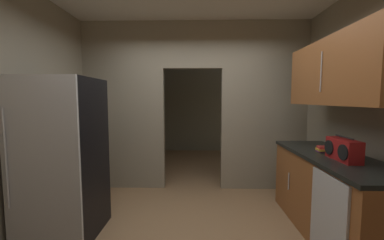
{
  "coord_description": "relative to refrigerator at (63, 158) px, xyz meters",
  "views": [
    {
      "loc": [
        0.05,
        -2.4,
        1.52
      ],
      "look_at": [
        -0.02,
        0.68,
        1.25
      ],
      "focal_mm": 22.15,
      "sensor_mm": 36.0,
      "label": 1
    }
  ],
  "objects": [
    {
      "name": "upper_cabinet_counterside",
      "position": [
        2.98,
        0.03,
        0.94
      ],
      "size": [
        0.36,
        1.64,
        0.7
      ],
      "color": "brown"
    },
    {
      "name": "dishwasher",
      "position": [
        2.66,
        -0.48,
        -0.45
      ],
      "size": [
        0.02,
        0.56,
        0.85
      ],
      "color": "#B7BABC",
      "rests_on": "ground"
    },
    {
      "name": "adjoining_room_shell",
      "position": [
        1.44,
        3.56,
        0.52
      ],
      "size": [
        3.74,
        3.07,
        2.8
      ],
      "color": "gray",
      "rests_on": "ground"
    },
    {
      "name": "lower_cabinet_run",
      "position": [
        2.98,
        0.03,
        -0.42
      ],
      "size": [
        0.66,
        1.82,
        0.91
      ],
      "color": "brown",
      "rests_on": "ground"
    },
    {
      "name": "book_stack",
      "position": [
        2.94,
        0.2,
        0.07
      ],
      "size": [
        0.13,
        0.15,
        0.07
      ],
      "color": "#8C3893",
      "rests_on": "lower_cabinet_run"
    },
    {
      "name": "refrigerator",
      "position": [
        0.0,
        0.0,
        0.0
      ],
      "size": [
        0.75,
        0.78,
        1.75
      ],
      "color": "black",
      "rests_on": "ground"
    },
    {
      "name": "boombox",
      "position": [
        2.94,
        -0.18,
        0.15
      ],
      "size": [
        0.16,
        0.4,
        0.24
      ],
      "color": "maroon",
      "rests_on": "lower_cabinet_run"
    },
    {
      "name": "kitchen_partition",
      "position": [
        1.45,
        1.47,
        0.61
      ],
      "size": [
        3.74,
        0.12,
        2.8
      ],
      "color": "gray",
      "rests_on": "ground"
    }
  ]
}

